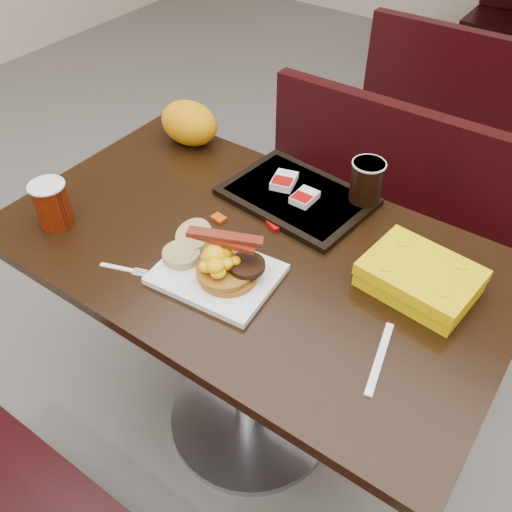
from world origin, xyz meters
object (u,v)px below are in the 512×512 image
Objects in this scene: fork at (117,268)px; coffee_cup_near at (52,204)px; hashbrown_sleeve_right at (305,197)px; knife at (380,358)px; clamshell at (420,278)px; hashbrown_sleeve_left at (284,181)px; paper_bag at (189,123)px; platter at (217,274)px; pancake_stack at (228,273)px; table_near at (251,346)px; tray at (297,197)px; coffee_cup_far at (366,181)px; bench_near_n at (364,222)px; bench_far_s at (477,95)px.

coffee_cup_near is at bearing 153.46° from fork.
knife is at bearing -40.14° from hashbrown_sleeve_right.
clamshell is (0.82, 0.30, -0.03)m from coffee_cup_near.
paper_bag is at bearing 157.90° from hashbrown_sleeve_left.
platter is at bearing -92.68° from hashbrown_sleeve_right.
clamshell reaches higher than pancake_stack.
knife is 2.63× the size of hashbrown_sleeve_right.
table_near is 17.21× the size of hashbrown_sleeve_right.
paper_bag is at bearing 87.20° from coffee_cup_near.
coffee_cup_near is 0.84m from knife.
clamshell reaches higher than table_near.
hashbrown_sleeve_left is (-0.06, 0.36, 0.02)m from platter.
hashbrown_sleeve_left reaches higher than tray.
paper_bag is at bearing 130.76° from platter.
coffee_cup_near is at bearing -96.87° from knife.
platter is 0.37m from hashbrown_sleeve_left.
pancake_stack reaches higher than platter.
clamshell reaches higher than hashbrown_sleeve_right.
clamshell is (0.44, -0.14, 0.00)m from hashbrown_sleeve_left.
coffee_cup_near is at bearing -139.20° from coffee_cup_far.
bench_near_n is at bearing 109.51° from coffee_cup_far.
knife is 0.22m from clamshell.
table_near is 0.42m from pancake_stack.
coffee_cup_near reaches higher than knife.
platter is 2.28× the size of coffee_cup_near.
hashbrown_sleeve_left is at bearing 168.55° from clamshell.
coffee_cup_far is at bearing -70.49° from bench_near_n.
paper_bag is (-0.81, 0.40, 0.06)m from knife.
coffee_cup_far is (-0.25, 0.42, 0.07)m from knife.
hashbrown_sleeve_left reaches higher than bench_far_s.
coffee_cup_far reaches higher than bench_far_s.
platter is at bearing -44.16° from paper_bag.
knife is (0.59, 0.11, 0.00)m from fork.
coffee_cup_near is (-0.44, -0.08, 0.05)m from platter.
bench_far_s is 1.73m from tray.
tray is 0.18m from coffee_cup_far.
pancake_stack is 0.70× the size of knife.
fork is (-0.20, -0.93, 0.39)m from bench_near_n.
platter is 0.44m from clamshell.
clamshell reaches higher than fork.
clamshell is at bearing 171.86° from knife.
clamshell is (0.38, 0.10, 0.41)m from table_near.
table_near is 10.53× the size of coffee_cup_near.
hashbrown_sleeve_left reaches higher than platter.
paper_bag is (-0.44, 0.07, 0.04)m from hashbrown_sleeve_right.
platter is at bearing -96.23° from hashbrown_sleeve_left.
tray is 3.35× the size of coffee_cup_far.
bench_near_n is 1.00× the size of bench_far_s.
fork is at bearing -95.43° from bench_far_s.
table_near is 0.65m from coffee_cup_near.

